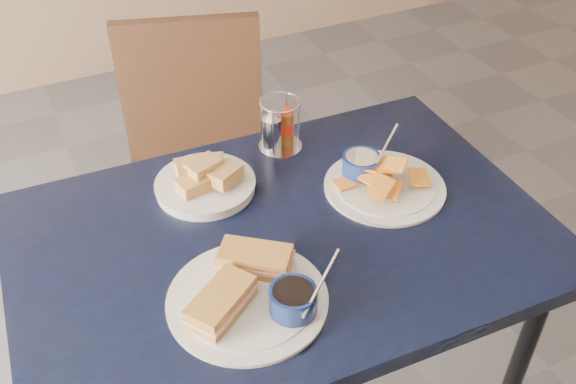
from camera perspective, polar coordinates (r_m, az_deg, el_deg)
name	(u,v)px	position (r m, az deg, el deg)	size (l,w,h in m)	color
dining_table	(284,256)	(1.42, -0.40, -5.70)	(1.16, 0.80, 0.75)	black
chair_far	(190,152)	(2.02, -8.75, 3.55)	(0.53, 0.53, 0.91)	black
sandwich_plate	(252,291)	(1.22, -3.25, -8.75)	(0.32, 0.31, 0.12)	white
plantain_plate	(377,178)	(1.50, 7.90, 1.23)	(0.28, 0.28, 0.12)	white
bread_basket	(205,181)	(1.48, -7.37, 1.00)	(0.23, 0.23, 0.08)	white
condiment_caddy	(278,129)	(1.59, -0.88, 5.64)	(0.11, 0.11, 0.14)	silver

